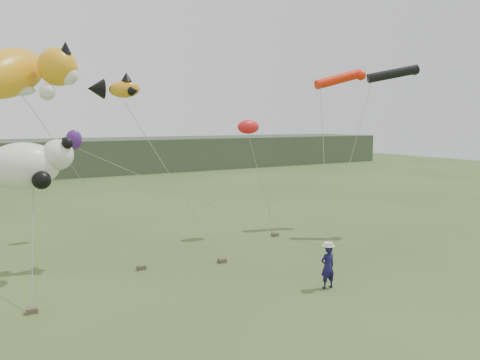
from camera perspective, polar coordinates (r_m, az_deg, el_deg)
ground at (r=17.71m, az=6.88°, el=-13.15°), size 120.00×120.00×0.00m
headland at (r=58.39m, az=-23.71°, el=2.41°), size 90.00×13.00×4.00m
festival_attendant at (r=17.80m, az=10.64°, el=-10.34°), size 0.62×0.43×1.63m
sandbag_anchors at (r=20.93m, az=-2.99°, el=-9.64°), size 13.92×4.61×0.17m
cat_kite at (r=21.21m, az=-25.24°, el=11.79°), size 5.49×4.59×3.03m
fish_kite at (r=20.79m, az=-15.10°, el=10.73°), size 2.18×1.48×1.14m
tube_kites at (r=28.14m, az=15.07°, el=12.13°), size 4.16×4.57×1.28m
panda_kite at (r=19.55m, az=-24.28°, el=1.73°), size 3.15×2.04×1.96m
misc_kites at (r=24.94m, az=-7.26°, el=5.84°), size 9.27×4.50×1.52m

